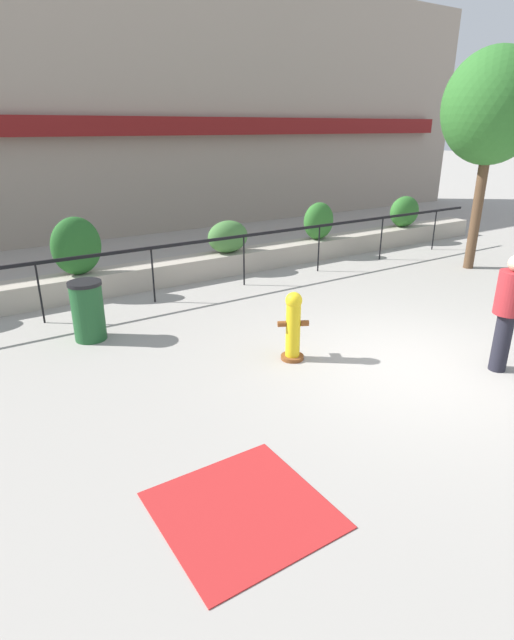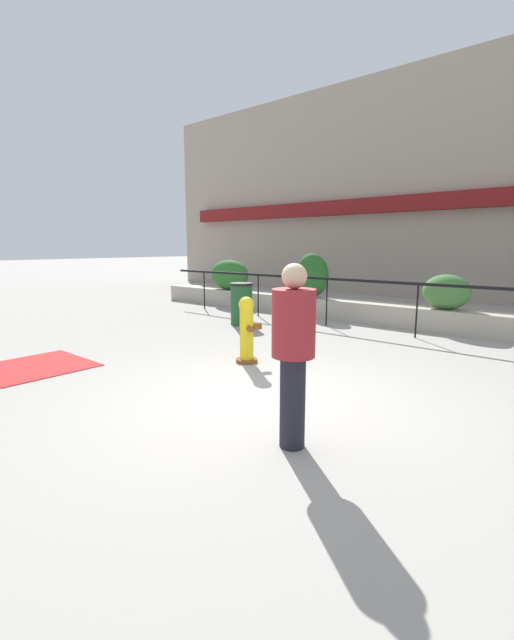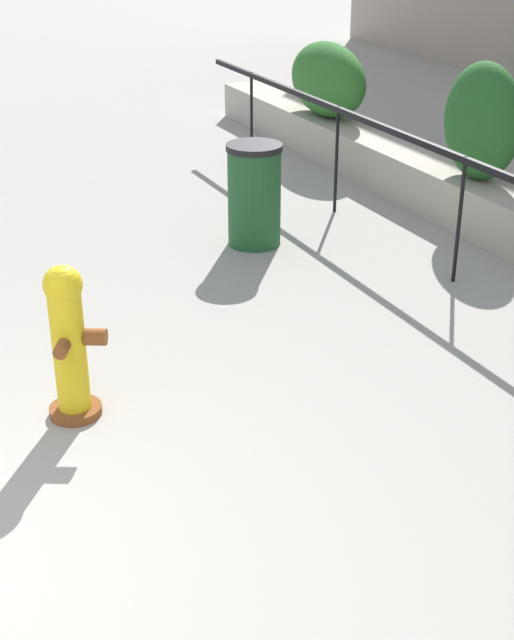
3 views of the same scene
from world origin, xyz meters
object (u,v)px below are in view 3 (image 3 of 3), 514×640
(hedge_bush_1, at_px, (482,121))
(trash_bin, at_px, (254,195))
(hedge_bush_0, at_px, (328,79))
(fire_hydrant, at_px, (69,341))

(hedge_bush_1, xyz_separation_m, trash_bin, (-0.47, -2.32, -0.58))
(hedge_bush_1, bearing_deg, hedge_bush_0, 180.00)
(hedge_bush_1, bearing_deg, trash_bin, -101.56)
(hedge_bush_1, relative_size, fire_hydrant, 1.10)
(hedge_bush_0, height_order, fire_hydrant, hedge_bush_0)
(hedge_bush_1, distance_m, trash_bin, 2.44)
(hedge_bush_0, relative_size, hedge_bush_1, 1.28)
(fire_hydrant, bearing_deg, hedge_bush_1, 111.86)
(hedge_bush_0, bearing_deg, fire_hydrant, -43.42)
(hedge_bush_1, distance_m, fire_hydrant, 5.18)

